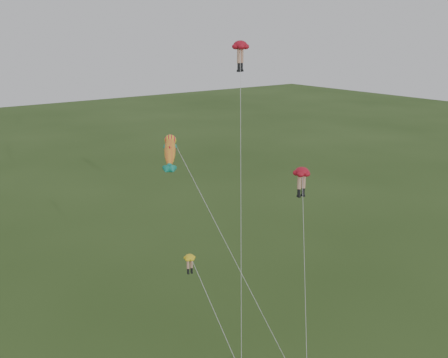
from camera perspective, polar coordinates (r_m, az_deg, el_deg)
legs_kite_red_high at (r=42.85m, az=1.88°, el=14.34°), size 8.30×10.63×22.82m
legs_kite_red_mid at (r=41.47m, az=8.89°, el=0.32°), size 7.31×8.56×12.84m
legs_kite_yellow at (r=35.27m, az=-3.51°, el=-10.03°), size 1.11×7.50×8.60m
fish_kite at (r=35.96m, az=-6.10°, el=3.16°), size 5.39×11.03×16.57m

